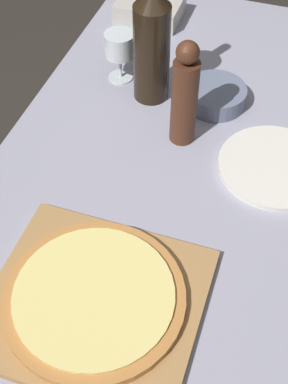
{
  "coord_description": "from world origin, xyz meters",
  "views": [
    {
      "loc": [
        0.21,
        -0.75,
        1.64
      ],
      "look_at": [
        -0.01,
        -0.08,
        0.82
      ],
      "focal_mm": 50.0,
      "sensor_mm": 36.0,
      "label": 1
    }
  ],
  "objects_px": {
    "pizza": "(94,297)",
    "pepper_mill": "(185,96)",
    "wine_glass": "(120,47)",
    "wine_bottle": "(152,45)",
    "small_bowl": "(215,96)"
  },
  "relations": [
    {
      "from": "pepper_mill",
      "to": "small_bowl",
      "type": "bearing_deg",
      "value": 73.51
    },
    {
      "from": "pizza",
      "to": "wine_glass",
      "type": "xyz_separation_m",
      "value": [
        -0.19,
        0.65,
        0.07
      ]
    },
    {
      "from": "pepper_mill",
      "to": "small_bowl",
      "type": "xyz_separation_m",
      "value": [
        0.04,
        0.15,
        -0.1
      ]
    },
    {
      "from": "pepper_mill",
      "to": "pizza",
      "type": "bearing_deg",
      "value": -93.42
    },
    {
      "from": "wine_bottle",
      "to": "small_bowl",
      "type": "distance_m",
      "value": 0.21
    },
    {
      "from": "wine_bottle",
      "to": "pepper_mill",
      "type": "bearing_deg",
      "value": -47.34
    },
    {
      "from": "wine_glass",
      "to": "pepper_mill",
      "type": "bearing_deg",
      "value": -38.11
    },
    {
      "from": "small_bowl",
      "to": "wine_glass",
      "type": "bearing_deg",
      "value": 175.32
    },
    {
      "from": "pepper_mill",
      "to": "small_bowl",
      "type": "distance_m",
      "value": 0.19
    },
    {
      "from": "wine_glass",
      "to": "small_bowl",
      "type": "bearing_deg",
      "value": -4.68
    },
    {
      "from": "pizza",
      "to": "wine_bottle",
      "type": "xyz_separation_m",
      "value": [
        -0.09,
        0.61,
        0.12
      ]
    },
    {
      "from": "pizza",
      "to": "small_bowl",
      "type": "xyz_separation_m",
      "value": [
        0.07,
        0.63,
        -0.01
      ]
    },
    {
      "from": "pizza",
      "to": "pepper_mill",
      "type": "bearing_deg",
      "value": 86.58
    },
    {
      "from": "wine_bottle",
      "to": "wine_glass",
      "type": "bearing_deg",
      "value": 157.16
    },
    {
      "from": "wine_bottle",
      "to": "wine_glass",
      "type": "relative_size",
      "value": 2.65
    }
  ]
}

